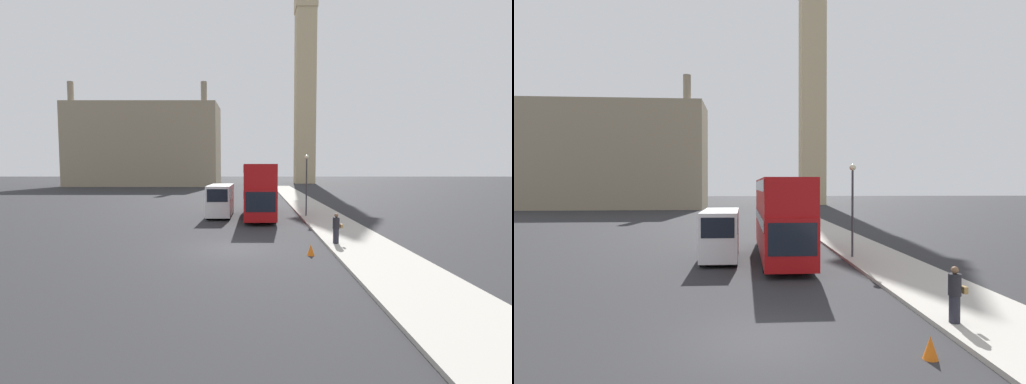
% 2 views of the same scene
% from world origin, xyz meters
% --- Properties ---
extents(ground_plane, '(300.00, 300.00, 0.00)m').
position_xyz_m(ground_plane, '(0.00, 0.00, 0.00)').
color(ground_plane, '#28282B').
extents(sidewalk_strip, '(3.77, 120.00, 0.15)m').
position_xyz_m(sidewalk_strip, '(6.89, 0.00, 0.07)').
color(sidewalk_strip, '#ADA89E').
rests_on(sidewalk_strip, ground_plane).
extents(clock_tower, '(5.72, 5.89, 64.45)m').
position_xyz_m(clock_tower, '(14.51, 76.46, 33.07)').
color(clock_tower, tan).
rests_on(clock_tower, ground_plane).
extents(building_block_distant, '(34.21, 10.95, 22.94)m').
position_xyz_m(building_block_distant, '(-24.65, 62.97, 9.43)').
color(building_block_distant, gray).
rests_on(building_block_distant, ground_plane).
extents(red_double_decker_bus, '(2.45, 11.35, 4.47)m').
position_xyz_m(red_double_decker_bus, '(1.59, 12.17, 2.49)').
color(red_double_decker_bus, '#A80F11').
rests_on(red_double_decker_bus, ground_plane).
extents(white_van, '(1.95, 5.25, 2.73)m').
position_xyz_m(white_van, '(-1.77, 11.65, 1.46)').
color(white_van, white).
rests_on(white_van, ground_plane).
extents(pedestrian, '(0.52, 0.36, 1.62)m').
position_xyz_m(pedestrian, '(5.55, 0.61, 0.96)').
color(pedestrian, '#23232D').
rests_on(pedestrian, sidewalk_strip).
extents(street_lamp, '(0.36, 0.36, 5.14)m').
position_xyz_m(street_lamp, '(5.51, 11.30, 3.58)').
color(street_lamp, '#38383D').
rests_on(street_lamp, sidewalk_strip).
extents(traffic_cone, '(0.36, 0.36, 0.55)m').
position_xyz_m(traffic_cone, '(3.88, -1.36, 0.28)').
color(traffic_cone, orange).
rests_on(traffic_cone, ground_plane).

